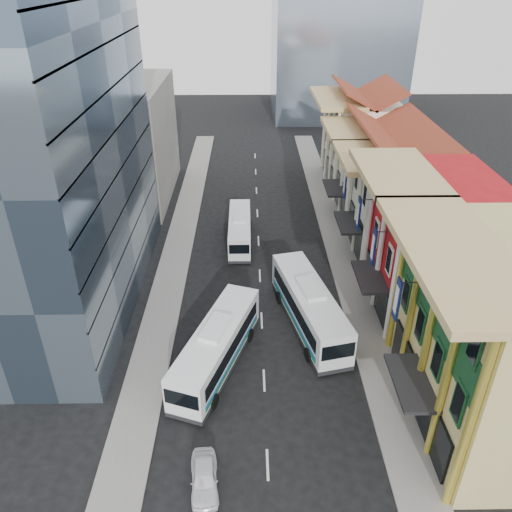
{
  "coord_description": "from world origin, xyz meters",
  "views": [
    {
      "loc": [
        -0.98,
        -18.39,
        25.72
      ],
      "look_at": [
        -0.43,
        18.34,
        4.31
      ],
      "focal_mm": 35.0,
      "sensor_mm": 36.0,
      "label": 1
    }
  ],
  "objects_px": {
    "bus_left_near": "(217,346)",
    "office_tower": "(36,131)",
    "bus_left_far": "(240,229)",
    "sedan_left": "(204,478)",
    "bus_right": "(309,306)",
    "shophouse_tan": "(496,341)"
  },
  "relations": [
    {
      "from": "office_tower",
      "to": "bus_left_near",
      "type": "height_order",
      "value": "office_tower"
    },
    {
      "from": "bus_left_far",
      "to": "sedan_left",
      "type": "xyz_separation_m",
      "value": [
        -1.64,
        -29.06,
        -0.93
      ]
    },
    {
      "from": "office_tower",
      "to": "bus_right",
      "type": "distance_m",
      "value": 25.01
    },
    {
      "from": "office_tower",
      "to": "bus_left_near",
      "type": "distance_m",
      "value": 21.11
    },
    {
      "from": "bus_left_far",
      "to": "sedan_left",
      "type": "distance_m",
      "value": 29.12
    },
    {
      "from": "bus_left_near",
      "to": "bus_left_far",
      "type": "relative_size",
      "value": 1.18
    },
    {
      "from": "shophouse_tan",
      "to": "bus_left_near",
      "type": "distance_m",
      "value": 18.47
    },
    {
      "from": "bus_right",
      "to": "sedan_left",
      "type": "distance_m",
      "value": 16.4
    },
    {
      "from": "bus_left_near",
      "to": "office_tower",
      "type": "bearing_deg",
      "value": 164.6
    },
    {
      "from": "bus_left_far",
      "to": "bus_left_near",
      "type": "bearing_deg",
      "value": -94.43
    },
    {
      "from": "bus_left_near",
      "to": "sedan_left",
      "type": "height_order",
      "value": "bus_left_near"
    },
    {
      "from": "bus_left_near",
      "to": "sedan_left",
      "type": "bearing_deg",
      "value": -72.06
    },
    {
      "from": "office_tower",
      "to": "bus_left_far",
      "type": "height_order",
      "value": "office_tower"
    },
    {
      "from": "shophouse_tan",
      "to": "bus_left_far",
      "type": "xyz_separation_m",
      "value": [
        -16.0,
        23.77,
        -4.42
      ]
    },
    {
      "from": "office_tower",
      "to": "sedan_left",
      "type": "distance_m",
      "value": 27.5
    },
    {
      "from": "shophouse_tan",
      "to": "bus_left_near",
      "type": "xyz_separation_m",
      "value": [
        -17.41,
        4.6,
        -4.13
      ]
    },
    {
      "from": "shophouse_tan",
      "to": "bus_left_near",
      "type": "bearing_deg",
      "value": 165.21
    },
    {
      "from": "bus_left_far",
      "to": "sedan_left",
      "type": "height_order",
      "value": "bus_left_far"
    },
    {
      "from": "bus_left_far",
      "to": "bus_right",
      "type": "xyz_separation_m",
      "value": [
        5.81,
        -14.51,
        0.38
      ]
    },
    {
      "from": "shophouse_tan",
      "to": "bus_left_far",
      "type": "relative_size",
      "value": 1.42
    },
    {
      "from": "bus_left_far",
      "to": "sedan_left",
      "type": "bearing_deg",
      "value": -93.46
    },
    {
      "from": "sedan_left",
      "to": "bus_left_near",
      "type": "bearing_deg",
      "value": 82.99
    }
  ]
}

